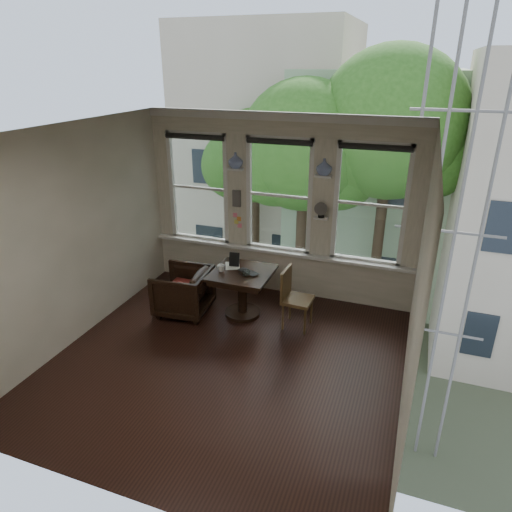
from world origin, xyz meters
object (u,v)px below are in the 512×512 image
at_px(side_chair_right, 298,299).
at_px(mug, 221,268).
at_px(laptop, 246,273).
at_px(armchair_left, 183,291).
at_px(table, 242,293).

distance_m(side_chair_right, mug, 1.26).
relative_size(laptop, mug, 3.18).
xyz_separation_m(armchair_left, mug, (0.60, 0.16, 0.43)).
distance_m(table, laptop, 0.40).
bearing_deg(table, armchair_left, -164.53).
xyz_separation_m(side_chair_right, mug, (-1.21, -0.05, 0.34)).
relative_size(side_chair_right, mug, 8.31).
bearing_deg(armchair_left, mug, 99.49).
height_order(laptop, mug, mug).
bearing_deg(table, mug, -162.72).
xyz_separation_m(table, laptop, (0.09, -0.07, 0.39)).
height_order(table, side_chair_right, side_chair_right).
height_order(side_chair_right, laptop, side_chair_right).
xyz_separation_m(table, side_chair_right, (0.90, -0.04, 0.09)).
distance_m(armchair_left, mug, 0.75).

